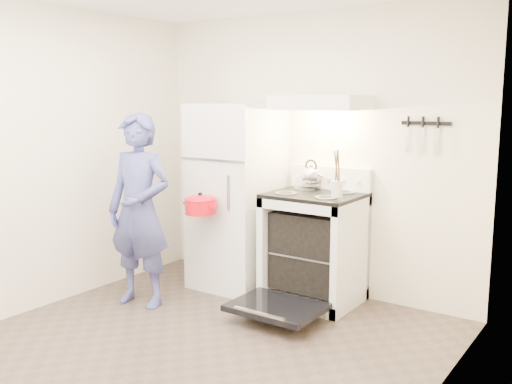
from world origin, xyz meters
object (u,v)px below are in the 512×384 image
stove_body (314,249)px  person (139,211)px  refrigerator (237,196)px  dutch_oven (200,207)px  tea_kettle (311,174)px

stove_body → person: (-1.18, -0.90, 0.35)m
stove_body → refrigerator: bearing=-178.2°
stove_body → person: 1.52m
stove_body → person: bearing=-142.8°
person → stove_body: bearing=27.2°
refrigerator → dutch_oven: 0.49m
dutch_oven → refrigerator: bearing=87.3°
stove_body → dutch_oven: dutch_oven is taller
stove_body → dutch_oven: 1.05m
person → dutch_oven: size_ratio=4.78×
stove_body → tea_kettle: size_ratio=3.52×
refrigerator → person: (-0.37, -0.87, -0.04)m
person → dutch_oven: 0.51m
person → dutch_oven: (0.35, 0.38, 0.01)m
person → dutch_oven: person is taller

